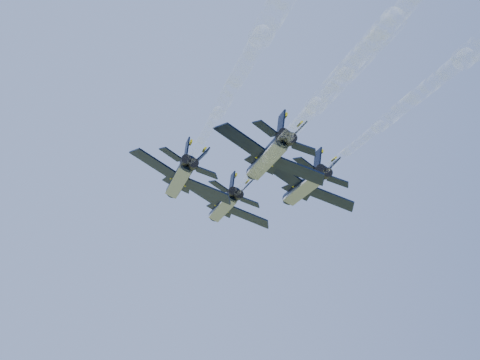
{
  "coord_description": "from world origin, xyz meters",
  "views": [
    {
      "loc": [
        -13.31,
        -84.31,
        74.43
      ],
      "look_at": [
        -0.95,
        4.88,
        102.37
      ],
      "focal_mm": 55.0,
      "sensor_mm": 36.0,
      "label": 1
    }
  ],
  "objects": [
    {
      "name": "jet_lead",
      "position": [
        -1.99,
        14.14,
        101.34
      ],
      "size": [
        12.83,
        17.92,
        6.01
      ],
      "rotation": [
        0.0,
        0.43,
        0.09
      ],
      "color": "black"
    },
    {
      "name": "jet_left",
      "position": [
        -8.82,
        2.27,
        101.34
      ],
      "size": [
        12.83,
        17.92,
        6.01
      ],
      "rotation": [
        0.0,
        0.43,
        0.09
      ],
      "color": "black"
    },
    {
      "name": "jet_right",
      "position": [
        7.03,
        3.57,
        101.34
      ],
      "size": [
        12.83,
        17.92,
        6.01
      ],
      "rotation": [
        0.0,
        0.43,
        0.09
      ],
      "color": "black"
    },
    {
      "name": "jet_slot",
      "position": [
        0.48,
        -7.19,
        101.34
      ],
      "size": [
        12.83,
        17.92,
        6.01
      ],
      "rotation": [
        0.0,
        0.43,
        0.09
      ],
      "color": "black"
    },
    {
      "name": "smoke_trail_lead",
      "position": [
        1.62,
        -24.05,
        101.37
      ],
      "size": [
        6.42,
        49.66,
        2.28
      ],
      "rotation": [
        0.0,
        0.43,
        0.09
      ],
      "color": "white"
    },
    {
      "name": "smoke_trail_left",
      "position": [
        -5.21,
        -35.92,
        101.37
      ],
      "size": [
        6.42,
        49.66,
        2.28
      ],
      "rotation": [
        0.0,
        0.43,
        0.09
      ],
      "color": "white"
    },
    {
      "name": "smoke_trail_right",
      "position": [
        10.65,
        -34.62,
        101.37
      ],
      "size": [
        6.42,
        49.66,
        2.28
      ],
      "rotation": [
        0.0,
        0.43,
        0.09
      ],
      "color": "white"
    }
  ]
}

